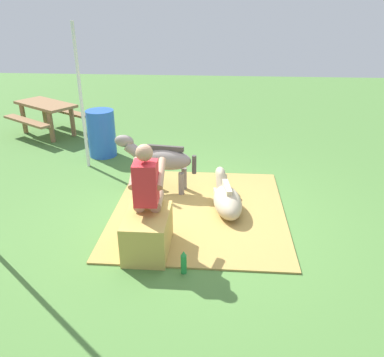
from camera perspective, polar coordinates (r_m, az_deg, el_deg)
ground_plane at (r=5.74m, az=-0.32°, el=-5.60°), size 24.00×24.00×0.00m
hay_patch at (r=5.88m, az=1.03°, el=-4.66°), size 2.81×2.52×0.02m
hay_bale at (r=4.91m, az=-6.47°, el=-7.87°), size 0.79×0.53×0.51m
person_seated at (r=4.80m, az=-6.47°, el=-1.53°), size 0.67×0.43×1.39m
pony_standing at (r=6.31m, az=-4.66°, el=2.82°), size 0.43×1.34×0.92m
pony_lying at (r=5.86m, az=5.03°, el=-2.92°), size 1.36×0.53×0.42m
soda_bottle at (r=4.58m, az=-1.21°, el=-12.10°), size 0.07×0.07×0.30m
water_barrel at (r=8.07m, az=-13.03°, el=6.43°), size 0.55×0.55×0.93m
tent_pole_right at (r=7.37m, az=-15.85°, el=11.13°), size 0.06×0.06×2.58m
picnic_bench at (r=9.77m, az=-20.45°, el=9.28°), size 1.91×1.97×0.75m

